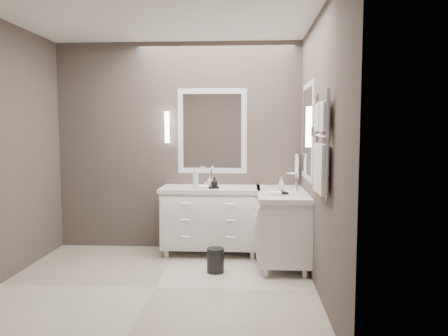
# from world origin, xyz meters

# --- Properties ---
(floor) EXTENTS (3.20, 3.00, 0.01)m
(floor) POSITION_xyz_m (0.00, 0.00, -0.01)
(floor) COLOR beige
(floor) RESTS_ON ground
(ceiling) EXTENTS (3.20, 3.00, 0.01)m
(ceiling) POSITION_xyz_m (0.00, 0.00, 2.71)
(ceiling) COLOR white
(ceiling) RESTS_ON wall_back
(wall_back) EXTENTS (3.20, 0.01, 2.70)m
(wall_back) POSITION_xyz_m (0.00, 1.50, 1.35)
(wall_back) COLOR #4B413C
(wall_back) RESTS_ON floor
(wall_front) EXTENTS (3.20, 0.01, 2.70)m
(wall_front) POSITION_xyz_m (0.00, -1.50, 1.35)
(wall_front) COLOR #4B413C
(wall_front) RESTS_ON floor
(wall_right) EXTENTS (0.01, 3.00, 2.70)m
(wall_right) POSITION_xyz_m (1.60, 0.00, 1.35)
(wall_right) COLOR #4B413C
(wall_right) RESTS_ON floor
(vanity_back) EXTENTS (1.24, 0.59, 0.97)m
(vanity_back) POSITION_xyz_m (0.45, 1.23, 0.49)
(vanity_back) COLOR white
(vanity_back) RESTS_ON floor
(vanity_right) EXTENTS (0.59, 1.24, 0.97)m
(vanity_right) POSITION_xyz_m (1.33, 0.90, 0.49)
(vanity_right) COLOR white
(vanity_right) RESTS_ON floor
(mirror_back) EXTENTS (0.90, 0.02, 1.10)m
(mirror_back) POSITION_xyz_m (0.45, 1.49, 1.55)
(mirror_back) COLOR white
(mirror_back) RESTS_ON wall_back
(mirror_right) EXTENTS (0.02, 0.90, 1.10)m
(mirror_right) POSITION_xyz_m (1.59, 0.80, 1.55)
(mirror_right) COLOR white
(mirror_right) RESTS_ON wall_right
(sconce_back) EXTENTS (0.06, 0.06, 0.40)m
(sconce_back) POSITION_xyz_m (-0.13, 1.43, 1.59)
(sconce_back) COLOR white
(sconce_back) RESTS_ON wall_back
(sconce_right) EXTENTS (0.06, 0.06, 0.40)m
(sconce_right) POSITION_xyz_m (1.53, 0.22, 1.59)
(sconce_right) COLOR white
(sconce_right) RESTS_ON wall_right
(towel_bar_corner) EXTENTS (0.03, 0.22, 0.30)m
(towel_bar_corner) POSITION_xyz_m (1.54, 1.36, 1.12)
(towel_bar_corner) COLOR white
(towel_bar_corner) RESTS_ON wall_right
(towel_ladder) EXTENTS (0.06, 0.58, 0.90)m
(towel_ladder) POSITION_xyz_m (1.55, -0.40, 1.39)
(towel_ladder) COLOR white
(towel_ladder) RESTS_ON wall_right
(waste_bin) EXTENTS (0.20, 0.20, 0.27)m
(waste_bin) POSITION_xyz_m (0.57, 0.50, 0.13)
(waste_bin) COLOR black
(waste_bin) RESTS_ON floor
(amenity_tray_back) EXTENTS (0.17, 0.14, 0.02)m
(amenity_tray_back) POSITION_xyz_m (0.48, 1.12, 0.86)
(amenity_tray_back) COLOR black
(amenity_tray_back) RESTS_ON vanity_back
(amenity_tray_right) EXTENTS (0.16, 0.19, 0.02)m
(amenity_tray_right) POSITION_xyz_m (1.30, 0.71, 0.86)
(amenity_tray_right) COLOR black
(amenity_tray_right) RESTS_ON vanity_right
(water_bottle) EXTENTS (0.08, 0.08, 0.20)m
(water_bottle) POSITION_xyz_m (0.28, 1.08, 0.95)
(water_bottle) COLOR silver
(water_bottle) RESTS_ON vanity_back
(soap_bottle_a) EXTENTS (0.06, 0.07, 0.12)m
(soap_bottle_a) POSITION_xyz_m (0.45, 1.14, 0.93)
(soap_bottle_a) COLOR white
(soap_bottle_a) RESTS_ON amenity_tray_back
(soap_bottle_b) EXTENTS (0.10, 0.10, 0.12)m
(soap_bottle_b) POSITION_xyz_m (0.51, 1.09, 0.93)
(soap_bottle_b) COLOR black
(soap_bottle_b) RESTS_ON amenity_tray_back
(soap_bottle_c) EXTENTS (0.08, 0.08, 0.16)m
(soap_bottle_c) POSITION_xyz_m (1.30, 0.71, 0.95)
(soap_bottle_c) COLOR white
(soap_bottle_c) RESTS_ON amenity_tray_right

